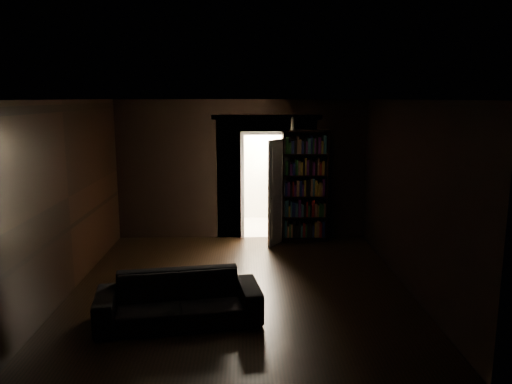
# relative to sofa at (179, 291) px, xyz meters

# --- Properties ---
(ground) EXTENTS (5.50, 5.50, 0.00)m
(ground) POSITION_rel_sofa_xyz_m (0.77, 1.15, -0.40)
(ground) COLOR black
(ground) RESTS_ON ground
(room_walls) EXTENTS (5.02, 5.61, 2.84)m
(room_walls) POSITION_rel_sofa_xyz_m (0.76, 2.22, 1.29)
(room_walls) COLOR black
(room_walls) RESTS_ON ground
(kitchen_alcove) EXTENTS (2.20, 1.80, 2.60)m
(kitchen_alcove) POSITION_rel_sofa_xyz_m (1.27, 5.02, 0.81)
(kitchen_alcove) COLOR beige
(kitchen_alcove) RESTS_ON ground
(sofa) EXTENTS (2.19, 1.23, 0.79)m
(sofa) POSITION_rel_sofa_xyz_m (0.00, 0.00, 0.00)
(sofa) COLOR black
(sofa) RESTS_ON ground
(bookshelf) EXTENTS (0.96, 0.59, 2.20)m
(bookshelf) POSITION_rel_sofa_xyz_m (2.02, 3.70, 0.70)
(bookshelf) COLOR black
(bookshelf) RESTS_ON ground
(refrigerator) EXTENTS (0.74, 0.68, 1.65)m
(refrigerator) POSITION_rel_sofa_xyz_m (1.77, 5.26, 0.43)
(refrigerator) COLOR white
(refrigerator) RESTS_ON ground
(door) EXTENTS (0.50, 0.75, 2.05)m
(door) POSITION_rel_sofa_xyz_m (1.52, 3.52, 0.63)
(door) COLOR white
(door) RESTS_ON ground
(figurine) EXTENTS (0.11, 0.11, 0.26)m
(figurine) POSITION_rel_sofa_xyz_m (1.77, 3.71, 1.93)
(figurine) COLOR silver
(figurine) RESTS_ON bookshelf
(bottles) EXTENTS (0.67, 0.17, 0.27)m
(bottles) POSITION_rel_sofa_xyz_m (1.78, 5.24, 1.39)
(bottles) COLOR black
(bottles) RESTS_ON refrigerator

